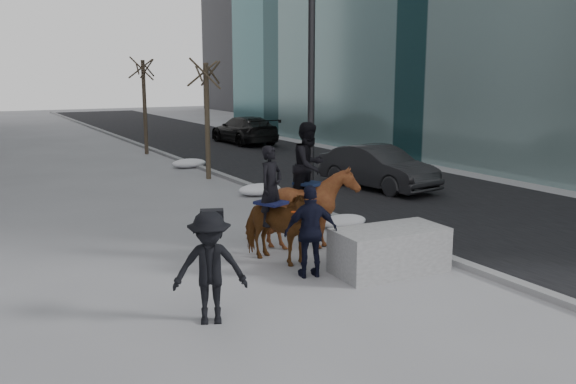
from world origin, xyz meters
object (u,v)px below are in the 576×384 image
planter (389,250)px  mounted_right (311,198)px  mounted_left (274,220)px  car_near (378,167)px

planter → mounted_right: bearing=101.6°
mounted_left → car_near: bearing=39.2°
planter → car_near: 8.77m
car_near → mounted_left: 8.75m
car_near → mounted_left: size_ratio=1.83×
car_near → mounted_right: (-5.55, -4.95, 0.39)m
mounted_left → mounted_right: 1.38m
planter → mounted_right: mounted_right is taller
mounted_left → mounted_right: mounted_right is taller
planter → mounted_left: (-1.67, 1.60, 0.45)m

